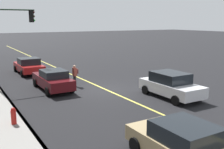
# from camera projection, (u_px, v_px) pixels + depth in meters

# --- Properties ---
(ground) EXTENTS (200.00, 200.00, 0.00)m
(ground) POSITION_uv_depth(u_px,v_px,m) (105.00, 89.00, 19.28)
(ground) COLOR black
(curb_edge) EXTENTS (80.00, 0.16, 0.15)m
(curb_edge) POSITION_uv_depth(u_px,v_px,m) (10.00, 102.00, 16.03)
(curb_edge) COLOR slate
(curb_edge) RESTS_ON ground
(lane_stripe_center) EXTENTS (80.00, 0.16, 0.01)m
(lane_stripe_center) POSITION_uv_depth(u_px,v_px,m) (105.00, 89.00, 19.28)
(lane_stripe_center) COLOR #D8CC4C
(lane_stripe_center) RESTS_ON ground
(car_maroon) EXTENTS (4.51, 1.89, 1.46)m
(car_maroon) POSITION_uv_depth(u_px,v_px,m) (53.00, 80.00, 19.03)
(car_maroon) COLOR #591116
(car_maroon) RESTS_ON ground
(car_red) EXTENTS (4.34, 2.10, 1.46)m
(car_red) POSITION_uv_depth(u_px,v_px,m) (29.00, 66.00, 25.04)
(car_red) COLOR red
(car_red) RESTS_ON ground
(car_white) EXTENTS (4.32, 2.08, 1.61)m
(car_white) POSITION_uv_depth(u_px,v_px,m) (171.00, 85.00, 17.16)
(car_white) COLOR silver
(car_white) RESTS_ON ground
(car_tan) EXTENTS (4.10, 2.05, 1.47)m
(car_tan) POSITION_uv_depth(u_px,v_px,m) (182.00, 143.00, 9.14)
(car_tan) COLOR tan
(car_tan) RESTS_ON ground
(pedestrian_with_backpack) EXTENTS (0.39, 0.37, 1.60)m
(pedestrian_with_backpack) POSITION_uv_depth(u_px,v_px,m) (75.00, 74.00, 20.07)
(pedestrian_with_backpack) COLOR #383838
(pedestrian_with_backpack) RESTS_ON ground
(traffic_light_mast) EXTENTS (0.28, 3.33, 5.91)m
(traffic_light_mast) POSITION_uv_depth(u_px,v_px,m) (7.00, 32.00, 19.47)
(traffic_light_mast) COLOR #1E3823
(traffic_light_mast) RESTS_ON ground
(fire_hydrant) EXTENTS (0.24, 0.24, 0.94)m
(fire_hydrant) POSITION_uv_depth(u_px,v_px,m) (14.00, 117.00, 12.37)
(fire_hydrant) COLOR red
(fire_hydrant) RESTS_ON ground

